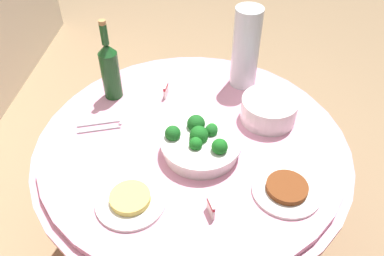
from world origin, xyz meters
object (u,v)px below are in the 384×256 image
food_plate_stir_fry (286,189)px  label_placard_front (166,90)px  food_plate_noodles (131,200)px  serving_tongs (101,126)px  broccoli_bowl (200,143)px  decorative_fruit_vase (245,53)px  label_placard_mid (211,207)px  plate_stack (269,110)px  wine_bottle (110,69)px

food_plate_stir_fry → label_placard_front: 0.65m
label_placard_front → food_plate_noodles: bearing=175.4°
serving_tongs → food_plate_noodles: bearing=-152.1°
broccoli_bowl → decorative_fruit_vase: 0.47m
broccoli_bowl → decorative_fruit_vase: bearing=-20.0°
food_plate_noodles → label_placard_mid: label_placard_mid is taller
food_plate_stir_fry → label_placard_mid: label_placard_mid is taller
plate_stack → food_plate_stir_fry: (-0.35, -0.04, -0.03)m
serving_tongs → wine_bottle: bearing=-2.1°
food_plate_noodles → label_placard_mid: 0.25m
label_placard_mid → wine_bottle: bearing=37.0°
decorative_fruit_vase → serving_tongs: (-0.33, 0.54, -0.14)m
plate_stack → wine_bottle: size_ratio=0.62×
plate_stack → serving_tongs: size_ratio=1.26×
wine_bottle → plate_stack: bearing=-99.4°
broccoli_bowl → serving_tongs: (0.10, 0.38, -0.04)m
plate_stack → decorative_fruit_vase: bearing=21.6°
wine_bottle → food_plate_stir_fry: bearing=-124.8°
plate_stack → food_plate_noodles: (-0.43, 0.45, -0.03)m
broccoli_bowl → food_plate_stir_fry: 0.33m
decorative_fruit_vase → serving_tongs: decorative_fruit_vase is taller
food_plate_noodles → food_plate_stir_fry: bearing=-80.9°
broccoli_bowl → label_placard_front: size_ratio=5.09×
decorative_fruit_vase → wine_bottle: bearing=103.5°
serving_tongs → food_plate_noodles: food_plate_noodles is taller
decorative_fruit_vase → food_plate_stir_fry: (-0.58, -0.13, -0.14)m
broccoli_bowl → food_plate_noodles: (-0.24, 0.20, -0.03)m
broccoli_bowl → label_placard_front: broccoli_bowl is taller
decorative_fruit_vase → food_plate_noodles: decorative_fruit_vase is taller
plate_stack → label_placard_front: 0.42m
wine_bottle → food_plate_stir_fry: wine_bottle is taller
food_plate_noodles → label_placard_mid: (-0.02, -0.25, 0.02)m
decorative_fruit_vase → food_plate_noodles: bearing=151.6°
food_plate_stir_fry → label_placard_mid: (-0.10, 0.24, 0.02)m
serving_tongs → label_placard_mid: bearing=-130.1°
serving_tongs → food_plate_stir_fry: food_plate_stir_fry is taller
plate_stack → label_placard_mid: plate_stack is taller
serving_tongs → label_placard_front: (0.21, -0.22, 0.03)m
food_plate_noodles → food_plate_stir_fry: size_ratio=1.00×
decorative_fruit_vase → label_placard_front: 0.36m
wine_bottle → label_placard_front: wine_bottle is taller
label_placard_mid → plate_stack: bearing=-23.9°
serving_tongs → food_plate_stir_fry: bearing=-111.3°
plate_stack → label_placard_mid: (-0.46, 0.20, -0.01)m
decorative_fruit_vase → food_plate_noodles: 0.77m
decorative_fruit_vase → label_placard_mid: bearing=170.9°
serving_tongs → food_plate_stir_fry: size_ratio=0.76×
serving_tongs → label_placard_mid: size_ratio=3.02×
broccoli_bowl → food_plate_noodles: size_ratio=1.27×
decorative_fruit_vase → food_plate_stir_fry: 0.61m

